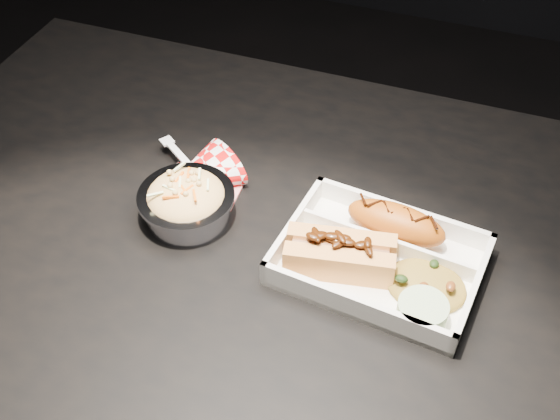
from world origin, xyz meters
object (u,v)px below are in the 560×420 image
object	(u,v)px
hotdog	(340,253)
foil_coleslaw_cup	(186,200)
fried_pastry	(396,223)
napkin_fork	(197,176)
food_tray	(380,262)
dining_table	(273,281)

from	to	relation	value
hotdog	foil_coleslaw_cup	world-z (taller)	foil_coleslaw_cup
hotdog	fried_pastry	bearing A→B (deg)	44.45
fried_pastry	napkin_fork	xyz separation A→B (m)	(-0.29, 0.01, -0.02)
food_tray	foil_coleslaw_cup	size ratio (longest dim) A/B	2.04
dining_table	fried_pastry	world-z (taller)	fried_pastry
fried_pastry	food_tray	bearing A→B (deg)	-96.17
foil_coleslaw_cup	food_tray	bearing A→B (deg)	0.08
hotdog	napkin_fork	xyz separation A→B (m)	(-0.24, 0.09, -0.02)
food_tray	foil_coleslaw_cup	world-z (taller)	foil_coleslaw_cup
foil_coleslaw_cup	napkin_fork	world-z (taller)	same
dining_table	hotdog	size ratio (longest dim) A/B	8.20
fried_pastry	hotdog	distance (m)	0.09
foil_coleslaw_cup	napkin_fork	bearing A→B (deg)	103.54
dining_table	food_tray	bearing A→B (deg)	-0.86
dining_table	napkin_fork	distance (m)	0.19
dining_table	foil_coleslaw_cup	distance (m)	0.17
foil_coleslaw_cup	fried_pastry	bearing A→B (deg)	11.30
foil_coleslaw_cup	napkin_fork	distance (m)	0.07
dining_table	fried_pastry	distance (m)	0.20
food_tray	fried_pastry	world-z (taller)	fried_pastry
foil_coleslaw_cup	napkin_fork	size ratio (longest dim) A/B	0.83
dining_table	hotdog	bearing A→B (deg)	-13.53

